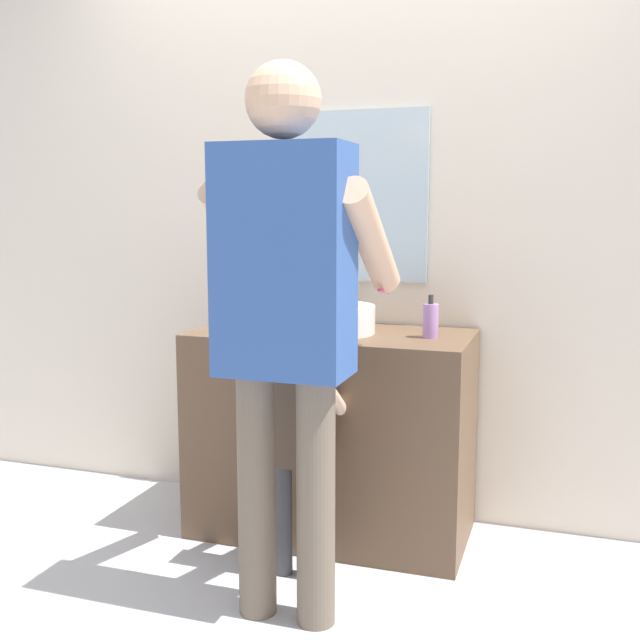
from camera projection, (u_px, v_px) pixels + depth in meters
ground_plane at (307, 562)px, 2.86m from camera, size 14.00×14.00×0.00m
back_wall at (355, 202)px, 3.24m from camera, size 4.40×0.10×2.70m
vanity_cabinet at (332, 433)px, 3.08m from camera, size 1.11×0.54×0.84m
sink_basin at (330, 318)px, 2.99m from camera, size 0.35×0.35×0.11m
faucet at (346, 306)px, 3.19m from camera, size 0.18×0.14×0.18m
toothbrush_cup at (238, 313)px, 3.16m from camera, size 0.07×0.07×0.21m
soap_bottle at (430, 320)px, 2.87m from camera, size 0.06×0.06×0.17m
child_toddler at (297, 429)px, 2.69m from camera, size 0.28×0.28×0.92m
adult_parent at (286, 296)px, 2.34m from camera, size 0.54×0.57×1.76m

